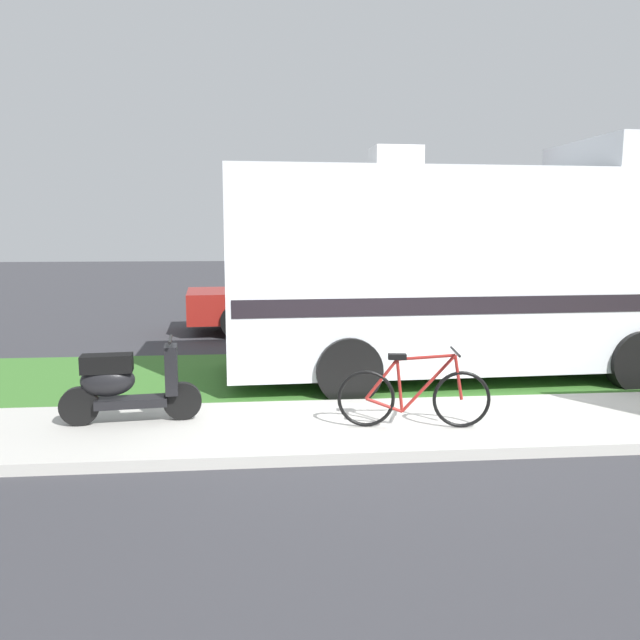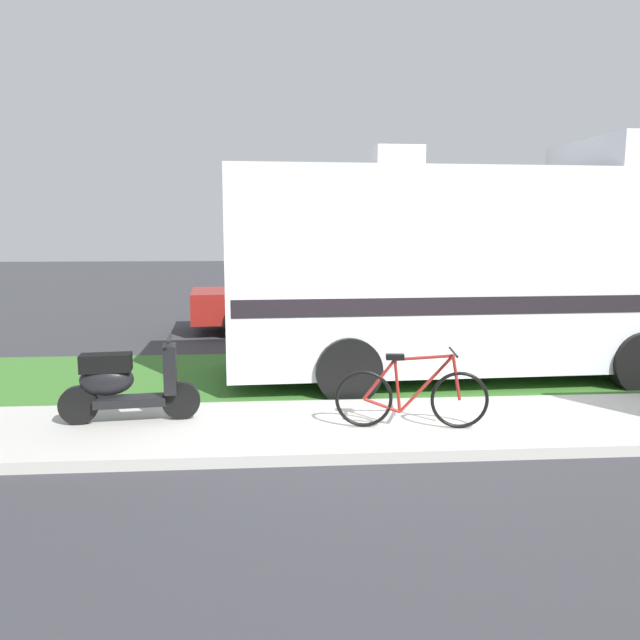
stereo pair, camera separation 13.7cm
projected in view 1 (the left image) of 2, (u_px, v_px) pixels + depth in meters
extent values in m
plane|color=#38383D|center=(344.00, 404.00, 8.45)|extent=(80.00, 80.00, 0.00)
cube|color=beige|center=(358.00, 427.00, 7.25)|extent=(24.00, 2.00, 0.12)
cube|color=#3D752D|center=(331.00, 376.00, 9.92)|extent=(24.00, 3.40, 0.08)
cube|color=silver|center=(462.00, 268.00, 9.66)|extent=(7.26, 2.70, 2.86)
cube|color=silver|center=(632.00, 158.00, 9.78)|extent=(1.89, 2.36, 0.50)
cube|color=black|center=(461.00, 296.00, 9.72)|extent=(7.12, 2.71, 0.24)
cube|color=silver|center=(396.00, 159.00, 9.29)|extent=(0.72, 0.63, 0.36)
cylinder|color=black|center=(556.00, 335.00, 11.27)|extent=(0.91, 0.32, 0.90)
cylinder|color=black|center=(638.00, 361.00, 9.01)|extent=(0.91, 0.32, 0.90)
cylinder|color=black|center=(324.00, 340.00, 10.72)|extent=(0.91, 0.32, 0.90)
cylinder|color=black|center=(349.00, 370.00, 8.45)|extent=(0.91, 0.32, 0.90)
cylinder|color=black|center=(182.00, 401.00, 7.34)|extent=(0.45, 0.15, 0.44)
cylinder|color=black|center=(79.00, 406.00, 7.11)|extent=(0.45, 0.15, 0.44)
cube|color=black|center=(132.00, 402.00, 7.22)|extent=(0.82, 0.36, 0.10)
cube|color=black|center=(107.00, 363.00, 7.11)|extent=(0.58, 0.32, 0.20)
ellipsoid|color=black|center=(108.00, 381.00, 7.14)|extent=(0.63, 0.36, 0.36)
cube|color=black|center=(171.00, 369.00, 7.26)|extent=(0.17, 0.33, 0.56)
cylinder|color=black|center=(170.00, 339.00, 7.21)|extent=(0.09, 0.50, 0.04)
sphere|color=white|center=(171.00, 354.00, 7.24)|extent=(0.12, 0.12, 0.12)
torus|color=black|center=(462.00, 399.00, 7.02)|extent=(0.64, 0.12, 0.64)
torus|color=black|center=(366.00, 399.00, 7.05)|extent=(0.64, 0.12, 0.64)
cylinder|color=maroon|center=(428.00, 384.00, 7.00)|extent=(0.60, 0.11, 0.67)
cylinder|color=maroon|center=(400.00, 386.00, 7.02)|extent=(0.10, 0.05, 0.60)
cylinder|color=maroon|center=(426.00, 357.00, 6.96)|extent=(0.64, 0.12, 0.09)
cylinder|color=maroon|center=(384.00, 405.00, 7.05)|extent=(0.42, 0.09, 0.18)
cylinder|color=maroon|center=(382.00, 379.00, 7.01)|extent=(0.37, 0.08, 0.47)
cylinder|color=maroon|center=(458.00, 377.00, 6.98)|extent=(0.12, 0.05, 0.51)
cube|color=black|center=(397.00, 357.00, 6.97)|extent=(0.21, 0.12, 0.06)
cylinder|color=black|center=(455.00, 352.00, 6.94)|extent=(0.09, 0.52, 0.03)
cube|color=maroon|center=(360.00, 286.00, 14.83)|extent=(2.46, 2.14, 1.45)
cube|color=black|center=(360.00, 268.00, 14.77)|extent=(2.35, 2.15, 0.44)
cube|color=maroon|center=(251.00, 305.00, 14.45)|extent=(2.97, 2.18, 0.67)
cylinder|color=black|center=(358.00, 307.00, 15.87)|extent=(0.78, 0.30, 0.76)
cylinder|color=black|center=(378.00, 318.00, 14.03)|extent=(0.78, 0.30, 0.76)
cylinder|color=black|center=(234.00, 310.00, 15.34)|extent=(0.78, 0.30, 0.76)
cylinder|color=black|center=(238.00, 321.00, 13.50)|extent=(0.78, 0.30, 0.76)
cube|color=#B7B29E|center=(399.00, 273.00, 18.20)|extent=(2.54, 1.97, 1.58)
cube|color=black|center=(400.00, 256.00, 18.13)|extent=(2.41, 1.99, 0.44)
cube|color=#B7B29E|center=(303.00, 287.00, 18.03)|extent=(3.10, 1.98, 0.81)
cylinder|color=black|center=(399.00, 294.00, 19.23)|extent=(0.76, 0.25, 0.76)
cylinder|color=black|center=(413.00, 301.00, 17.40)|extent=(0.76, 0.25, 0.76)
cylinder|color=black|center=(289.00, 295.00, 18.96)|extent=(0.76, 0.25, 0.76)
cylinder|color=black|center=(291.00, 302.00, 17.12)|extent=(0.76, 0.25, 0.76)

